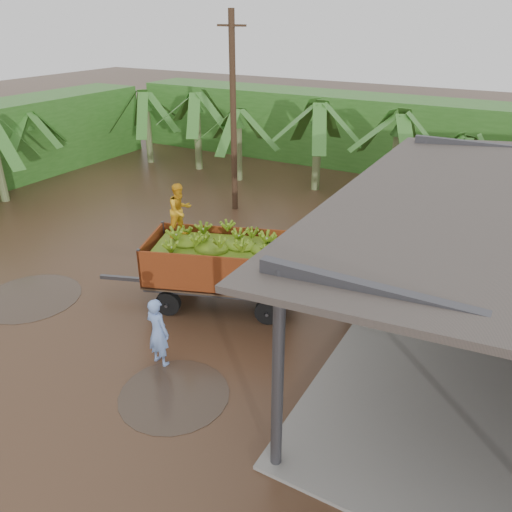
{
  "coord_description": "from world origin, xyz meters",
  "views": [
    {
      "loc": [
        8.17,
        -9.49,
        7.35
      ],
      "look_at": [
        2.17,
        1.1,
        1.41
      ],
      "focal_mm": 35.0,
      "sensor_mm": 36.0,
      "label": 1
    }
  ],
  "objects_px": {
    "man_grey": "(356,285)",
    "utility_pole": "(233,115)",
    "man_blue": "(158,332)",
    "banana_trailer": "(222,262)"
  },
  "relations": [
    {
      "from": "man_grey",
      "to": "utility_pole",
      "type": "relative_size",
      "value": 0.24
    },
    {
      "from": "utility_pole",
      "to": "man_blue",
      "type": "bearing_deg",
      "value": -67.98
    },
    {
      "from": "banana_trailer",
      "to": "man_blue",
      "type": "distance_m",
      "value": 3.04
    },
    {
      "from": "banana_trailer",
      "to": "man_blue",
      "type": "height_order",
      "value": "banana_trailer"
    },
    {
      "from": "man_grey",
      "to": "banana_trailer",
      "type": "bearing_deg",
      "value": 3.12
    },
    {
      "from": "banana_trailer",
      "to": "man_grey",
      "type": "xyz_separation_m",
      "value": [
        3.42,
        1.21,
        -0.35
      ]
    },
    {
      "from": "man_blue",
      "to": "utility_pole",
      "type": "height_order",
      "value": "utility_pole"
    },
    {
      "from": "man_blue",
      "to": "man_grey",
      "type": "distance_m",
      "value": 5.3
    },
    {
      "from": "man_blue",
      "to": "man_grey",
      "type": "height_order",
      "value": "man_grey"
    },
    {
      "from": "banana_trailer",
      "to": "utility_pole",
      "type": "relative_size",
      "value": 0.76
    }
  ]
}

